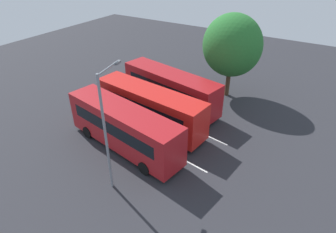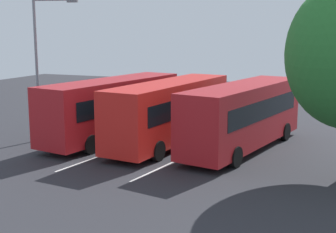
{
  "view_description": "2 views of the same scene",
  "coord_description": "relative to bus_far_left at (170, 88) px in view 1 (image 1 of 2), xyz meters",
  "views": [
    {
      "loc": [
        -11.94,
        17.01,
        13.65
      ],
      "look_at": [
        -1.5,
        0.13,
        1.55
      ],
      "focal_mm": 30.75,
      "sensor_mm": 36.0,
      "label": 1
    },
    {
      "loc": [
        -23.0,
        -9.31,
        6.15
      ],
      "look_at": [
        -0.95,
        -0.29,
        1.78
      ],
      "focal_mm": 50.35,
      "sensor_mm": 36.0,
      "label": 2
    }
  ],
  "objects": [
    {
      "name": "ground_plane",
      "position": [
        -0.72,
        3.87,
        -1.87
      ],
      "size": [
        65.45,
        65.45,
        0.0
      ],
      "primitive_type": "plane",
      "color": "#2B2B30"
    },
    {
      "name": "bus_far_left",
      "position": [
        0.0,
        0.0,
        0.0
      ],
      "size": [
        10.47,
        4.32,
        3.42
      ],
      "rotation": [
        0.0,
        0.0,
        -0.2
      ],
      "color": "#AD191E",
      "rests_on": "ground"
    },
    {
      "name": "bus_center_left",
      "position": [
        -0.39,
        3.96,
        0.0
      ],
      "size": [
        10.42,
        3.56,
        3.42
      ],
      "rotation": [
        0.0,
        0.0,
        -0.12
      ],
      "color": "red",
      "rests_on": "ground"
    },
    {
      "name": "bus_center_right",
      "position": [
        -0.44,
        7.44,
        0.0
      ],
      "size": [
        10.46,
        4.06,
        3.42
      ],
      "rotation": [
        0.0,
        0.0,
        -0.17
      ],
      "color": "#AD191E",
      "rests_on": "ground"
    },
    {
      "name": "pedestrian",
      "position": [
        6.66,
        -0.31,
        -0.83
      ],
      "size": [
        0.44,
        0.44,
        1.77
      ],
      "rotation": [
        0.0,
        0.0,
        3.73
      ],
      "color": "#232833",
      "rests_on": "ground"
    },
    {
      "name": "street_lamp",
      "position": [
        -2.3,
        10.9,
        2.65
      ],
      "size": [
        0.72,
        2.52,
        7.86
      ],
      "rotation": [
        0.0,
        0.0,
        -1.35
      ],
      "color": "gray",
      "rests_on": "ground"
    },
    {
      "name": "depot_tree",
      "position": [
        -3.76,
        -5.07,
        3.35
      ],
      "size": [
        5.7,
        5.13,
        8.23
      ],
      "color": "#4C3823",
      "rests_on": "ground"
    },
    {
      "name": "lane_stripe_outer_left",
      "position": [
        -0.72,
        2.02,
        -1.87
      ],
      "size": [
        12.81,
        2.16,
        0.01
      ],
      "primitive_type": "cube",
      "rotation": [
        0.0,
        0.0,
        -0.16
      ],
      "color": "silver",
      "rests_on": "ground"
    },
    {
      "name": "lane_stripe_inner_left",
      "position": [
        -0.72,
        5.72,
        -1.87
      ],
      "size": [
        12.81,
        2.16,
        0.01
      ],
      "primitive_type": "cube",
      "rotation": [
        0.0,
        0.0,
        -0.16
      ],
      "color": "silver",
      "rests_on": "ground"
    }
  ]
}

